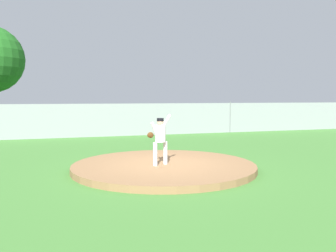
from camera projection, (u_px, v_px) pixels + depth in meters
The scene contains 11 objects.
ground_plane at pixel (127, 145), 16.71m from camera, with size 80.00×80.00×0.00m, color #427A33.
asphalt_strip at pixel (104, 130), 24.78m from camera, with size 44.00×7.00×0.01m, color #2B2B2D.
pitchers_mound at pixel (164, 167), 11.01m from camera, with size 5.72×5.72×0.19m, color olive.
pitcher_youth at pixel (160, 136), 10.69m from camera, with size 0.78×0.32×1.56m.
baseball at pixel (155, 157), 11.89m from camera, with size 0.07×0.07×0.07m, color white.
chainlink_fence at pixel (114, 120), 20.43m from camera, with size 37.87×0.07×2.01m.
parked_car_white at pixel (180, 117), 26.77m from camera, with size 1.97×4.19×1.60m.
parked_car_navy at pixel (229, 116), 27.67m from camera, with size 2.08×4.86×1.68m.
parked_car_silver at pixel (55, 119), 23.34m from camera, with size 2.13×4.55×1.73m.
parked_car_charcoal at pixel (98, 118), 24.52m from camera, with size 1.88×4.27×1.70m.
traffic_cone_orange at pixel (147, 124), 26.58m from camera, with size 0.40×0.40×0.55m.
Camera 1 is at (-3.19, -10.39, 2.26)m, focal length 37.47 mm.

